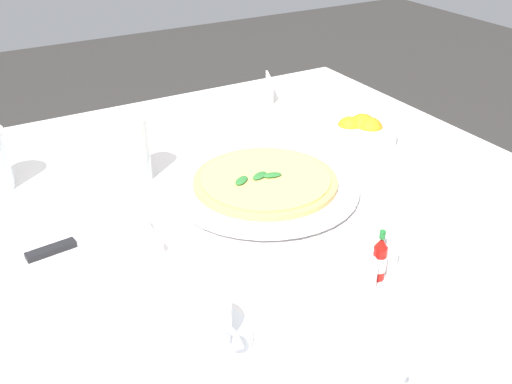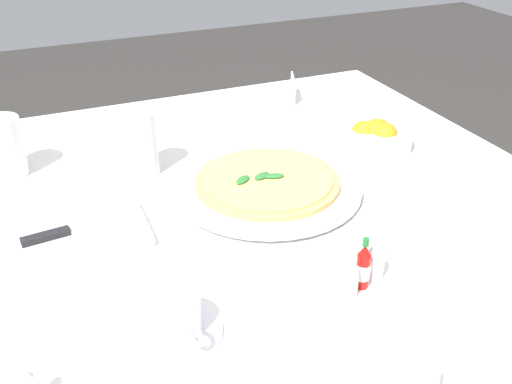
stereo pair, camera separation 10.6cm
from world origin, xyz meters
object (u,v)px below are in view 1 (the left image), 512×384
at_px(citrus_bowl, 361,132).
at_px(salt_shaker, 389,255).
at_px(pizza, 265,180).
at_px(water_glass_near_left, 133,153).
at_px(hot_sauce_bottle, 379,259).
at_px(napkin_folded, 83,247).
at_px(pepper_shaker, 368,274).
at_px(dinner_knife, 83,239).
at_px(menu_card, 269,87).
at_px(coffee_cup_far_right, 511,231).
at_px(coffee_cup_far_left, 203,325).
at_px(pizza_plate, 265,187).
at_px(coffee_cup_near_right, 441,367).

distance_m(citrus_bowl, salt_shaker, 0.45).
relative_size(pizza, water_glass_near_left, 2.13).
distance_m(hot_sauce_bottle, salt_shaker, 0.03).
xyz_separation_m(napkin_folded, pepper_shaker, (0.33, -0.29, 0.02)).
distance_m(dinner_knife, menu_card, 0.74).
bearing_deg(coffee_cup_far_right, napkin_folded, 151.33).
height_order(coffee_cup_far_left, pepper_shaker, same).
relative_size(water_glass_near_left, citrus_bowl, 0.83).
bearing_deg(menu_card, citrus_bowl, 26.69).
distance_m(pizza_plate, coffee_cup_near_right, 0.50).
bearing_deg(dinner_knife, coffee_cup_far_left, -80.01).
bearing_deg(coffee_cup_far_right, water_glass_near_left, 129.88).
distance_m(citrus_bowl, menu_card, 0.33).
height_order(coffee_cup_far_right, citrus_bowl, coffee_cup_far_right).
height_order(napkin_folded, hot_sauce_bottle, hot_sauce_bottle).
height_order(citrus_bowl, menu_card, citrus_bowl).
relative_size(pizza, menu_card, 3.11).
distance_m(coffee_cup_far_left, pepper_shaker, 0.25).
bearing_deg(water_glass_near_left, pizza, -41.88).
height_order(napkin_folded, dinner_knife, dinner_knife).
relative_size(hot_sauce_bottle, pepper_shaker, 1.48).
height_order(pizza_plate, water_glass_near_left, water_glass_near_left).
relative_size(dinner_knife, menu_card, 2.30).
distance_m(dinner_knife, hot_sauce_bottle, 0.45).
height_order(pizza, pepper_shaker, pepper_shaker).
relative_size(coffee_cup_near_right, salt_shaker, 2.36).
bearing_deg(water_glass_near_left, coffee_cup_far_right, -50.12).
bearing_deg(coffee_cup_near_right, hot_sauce_bottle, 70.46).
relative_size(pizza_plate, coffee_cup_near_right, 2.60).
bearing_deg(pepper_shaker, hot_sauce_bottle, 19.65).
relative_size(coffee_cup_far_right, water_glass_near_left, 1.04).
relative_size(citrus_bowl, pepper_shaker, 2.67).
bearing_deg(citrus_bowl, coffee_cup_far_left, -145.89).
relative_size(coffee_cup_far_right, pepper_shaker, 2.31).
distance_m(napkin_folded, hot_sauce_bottle, 0.45).
relative_size(pizza_plate, coffee_cup_far_left, 2.64).
xyz_separation_m(pizza, water_glass_near_left, (-0.19, 0.17, 0.03)).
xyz_separation_m(water_glass_near_left, dinner_knife, (-0.15, -0.19, -0.03)).
height_order(coffee_cup_near_right, pepper_shaker, coffee_cup_near_right).
height_order(pizza, napkin_folded, pizza).
xyz_separation_m(coffee_cup_far_right, hot_sauce_bottle, (-0.23, 0.04, 0.00)).
relative_size(coffee_cup_far_left, napkin_folded, 0.59).
bearing_deg(dinner_knife, menu_card, 29.93).
height_order(water_glass_near_left, napkin_folded, water_glass_near_left).
relative_size(napkin_folded, pepper_shaker, 3.93).
xyz_separation_m(coffee_cup_near_right, salt_shaker, (0.10, 0.20, -0.00)).
bearing_deg(pizza, menu_card, 58.19).
bearing_deg(coffee_cup_far_right, coffee_cup_far_left, 174.06).
bearing_deg(coffee_cup_far_left, coffee_cup_near_right, -44.19).
distance_m(pizza_plate, menu_card, 0.48).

